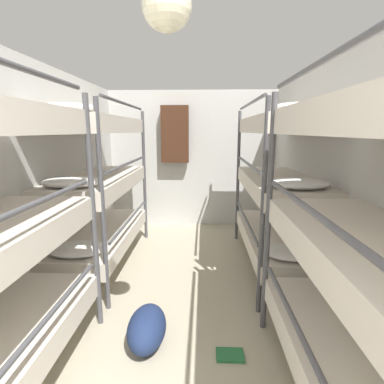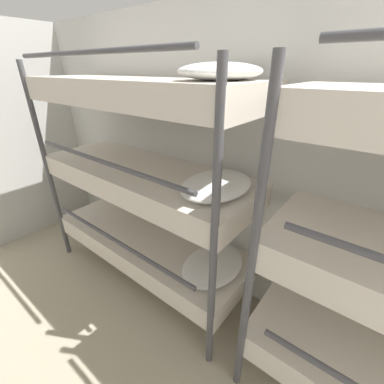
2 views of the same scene
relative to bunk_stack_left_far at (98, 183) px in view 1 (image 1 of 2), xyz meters
name	(u,v)px [view 1 (image 1 of 2)]	position (x,y,z in m)	size (l,w,h in m)	color
wall_left	(15,189)	(-0.38, -0.92, 0.10)	(0.06, 5.31, 2.24)	silver
wall_right	(355,191)	(2.42, -0.92, 0.10)	(0.06, 5.31, 2.24)	silver
wall_back	(193,160)	(1.02, 1.70, 0.10)	(2.86, 0.06, 2.24)	silver
bunk_stack_left_far	(98,183)	(0.00, 0.00, 0.00)	(0.71, 1.90, 1.91)	#4C4C51
bunk_stack_right_far	(278,184)	(2.04, 0.00, 0.00)	(0.71, 1.90, 1.91)	#4C4C51
duffel_bag	(147,328)	(0.79, -1.34, -0.87)	(0.29, 0.48, 0.29)	navy
floor_book	(230,355)	(1.40, -1.44, -1.01)	(0.20, 0.13, 0.02)	#236638
hanging_coat	(175,134)	(0.74, 1.55, 0.52)	(0.44, 0.12, 0.90)	#472819
ceiling_light	(167,5)	(1.02, -1.77, 1.16)	(0.24, 0.24, 0.24)	#F4EFCC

